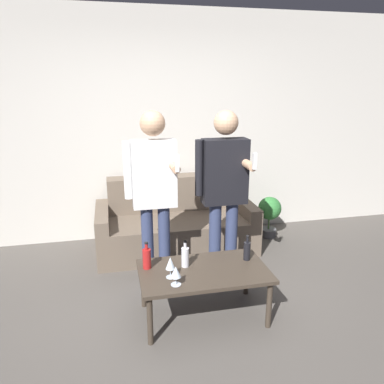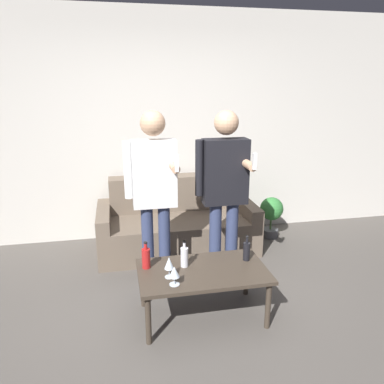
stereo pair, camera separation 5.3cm
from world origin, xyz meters
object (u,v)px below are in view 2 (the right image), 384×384
Objects in this scene: couch at (176,224)px; coffee_table at (203,275)px; person_standing_left at (154,186)px; person_standing_right at (224,185)px; bottle_orange at (184,256)px.

couch is 1.71× the size of coffee_table.
coffee_table is (-0.01, -1.40, 0.10)m from couch.
person_standing_left is 0.64m from person_standing_right.
coffee_table is 0.87m from person_standing_right.
couch is 1.40m from coffee_table.
couch is 1.08× the size of person_standing_right.
coffee_table is 0.21m from bottle_orange.
couch is 1.12m from person_standing_left.
person_standing_right reaches higher than couch.
bottle_orange is at bearing -69.69° from person_standing_left.
person_standing_right reaches higher than bottle_orange.
coffee_table is at bearing -120.79° from person_standing_right.
couch is at bearing 83.69° from bottle_orange.
bottle_orange is at bearing -96.31° from couch.
person_standing_right is (0.33, 0.55, 0.59)m from coffee_table.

